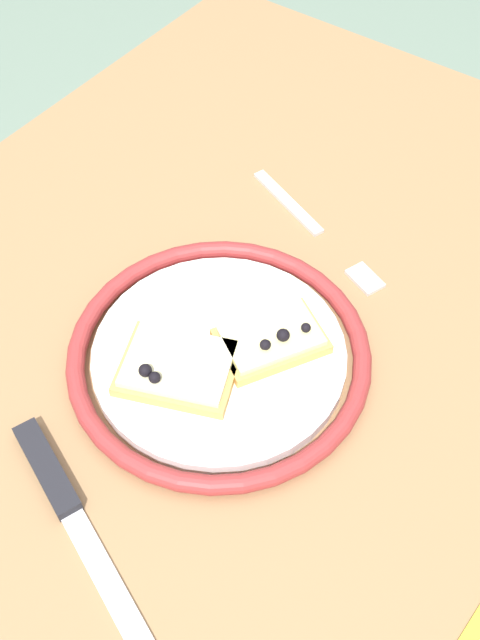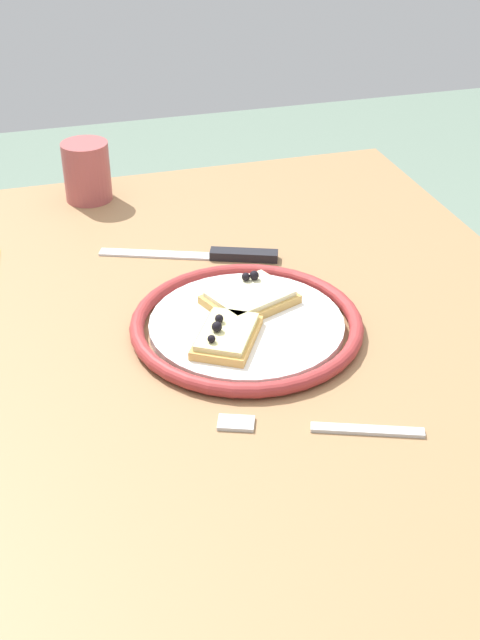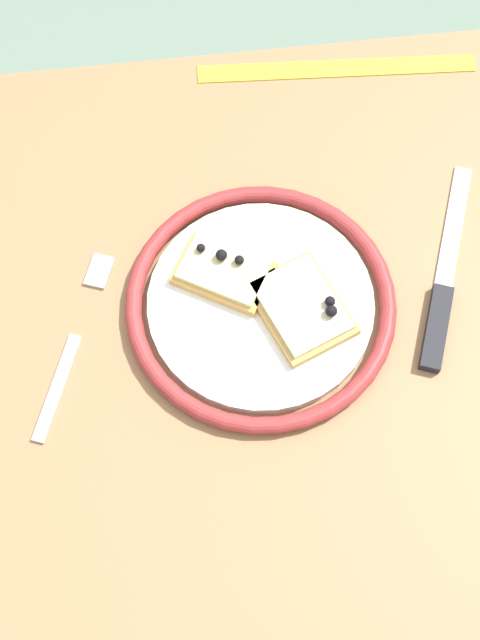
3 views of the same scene
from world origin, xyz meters
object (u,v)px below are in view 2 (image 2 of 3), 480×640
Objects in this scene: pizza_slice_near at (250,297)px; knife at (219,255)px; dining_table at (273,404)px; plate at (247,325)px; pizza_slice_far at (226,335)px; fork at (318,427)px; cup at (87,171)px.

pizza_slice_near is 0.52× the size of knife.
dining_table is 0.13m from pizza_slice_near.
plate is 0.05m from pizza_slice_far.
dining_table is at bearing -3.87° from fork.
plate is 3.01× the size of cup.
plate reaches higher than knife.
knife is (0.14, -0.00, -0.02)m from pizza_slice_near.
cup is (0.61, 0.14, 0.04)m from fork.
cup reaches higher than pizza_slice_near.
fork is 0.62m from cup.
pizza_slice_near and pizza_slice_far have the same top height.
cup is at bearing 16.70° from plate.
pizza_slice_near is (0.05, 0.01, 0.12)m from dining_table.
dining_table is 0.11m from plate.
pizza_slice_far is at bearing 104.59° from dining_table.
cup is (0.44, 0.15, 0.15)m from dining_table.
cup is (0.38, 0.14, 0.02)m from pizza_slice_near.
pizza_slice_far is at bearing 167.07° from knife.
dining_table is 5.26× the size of fork.
knife is at bearing -12.93° from pizza_slice_far.
cup reaches higher than plate.
dining_table is at bearing -176.32° from knife.
fork is (-0.15, -0.05, -0.02)m from pizza_slice_far.
plate is 1.38× the size of fork.
cup is (0.42, 0.13, 0.04)m from plate.
pizza_slice_far is 0.48× the size of knife.
pizza_slice_near is at bearing -34.30° from pizza_slice_far.
dining_table is at bearing -160.53° from cup.
plate reaches higher than fork.
pizza_slice_near is 0.14m from knife.
fork is at bearing 176.13° from dining_table.
pizza_slice_far is (-0.07, 0.05, 0.00)m from pizza_slice_near.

